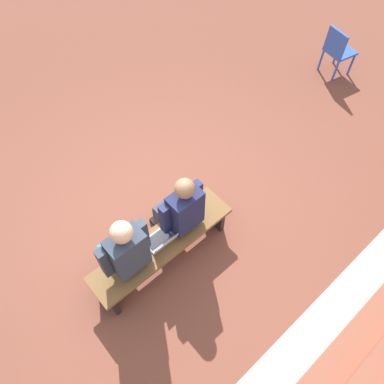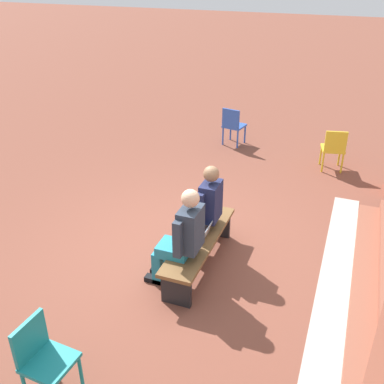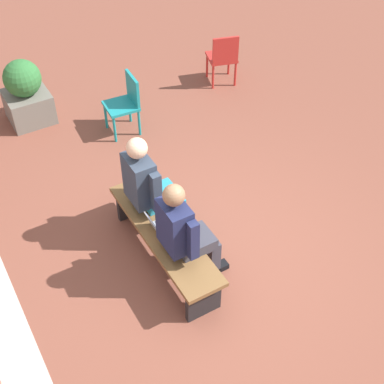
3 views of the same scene
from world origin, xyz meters
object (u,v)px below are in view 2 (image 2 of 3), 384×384
at_px(person_student, 203,208).
at_px(plastic_chair_by_pillar, 233,124).
at_px(person_adult, 182,236).
at_px(plastic_chair_near_bench_right, 334,147).
at_px(bench, 199,244).
at_px(laptop, 200,235).
at_px(plastic_chair_far_right, 42,355).

xyz_separation_m(person_student, plastic_chair_by_pillar, (-4.06, -0.75, -0.24)).
height_order(person_adult, plastic_chair_near_bench_right, person_adult).
bearing_deg(bench, laptop, 60.67).
distance_m(bench, plastic_chair_near_bench_right, 4.02).
relative_size(person_student, plastic_chair_far_right, 1.60).
height_order(bench, person_adult, person_adult).
height_order(laptop, plastic_chair_far_right, plastic_chair_far_right).
bearing_deg(plastic_chair_near_bench_right, person_student, -22.42).
distance_m(plastic_chair_by_pillar, plastic_chair_far_right, 6.76).
xyz_separation_m(plastic_chair_by_pillar, plastic_chair_far_right, (6.75, 0.14, 0.00)).
bearing_deg(person_student, plastic_chair_near_bench_right, 157.58).
height_order(person_student, plastic_chair_near_bench_right, person_student).
relative_size(person_student, plastic_chair_near_bench_right, 1.60).
distance_m(bench, plastic_chair_far_right, 2.47).
xyz_separation_m(laptop, plastic_chair_near_bench_right, (-3.79, 1.35, -0.02)).
bearing_deg(plastic_chair_by_pillar, person_adult, 8.81).
distance_m(plastic_chair_by_pillar, plastic_chair_near_bench_right, 2.26).
distance_m(bench, plastic_chair_by_pillar, 4.46).
bearing_deg(plastic_chair_far_right, laptop, 163.73).
distance_m(person_adult, plastic_chair_far_right, 2.05).
height_order(plastic_chair_far_right, plastic_chair_near_bench_right, same).
bearing_deg(bench, plastic_chair_near_bench_right, 160.22).
bearing_deg(laptop, bench, -119.33).
relative_size(person_adult, plastic_chair_by_pillar, 1.64).
bearing_deg(person_student, person_adult, -0.12).
distance_m(bench, person_student, 0.49).
relative_size(laptop, plastic_chair_by_pillar, 0.38).
distance_m(person_student, plastic_chair_far_right, 2.77).
xyz_separation_m(person_adult, plastic_chair_by_pillar, (-4.81, -0.75, -0.25)).
distance_m(person_student, plastic_chair_near_bench_right, 3.75).
xyz_separation_m(plastic_chair_far_right, plastic_chair_near_bench_right, (-6.16, 2.04, 0.00)).
distance_m(person_student, person_adult, 0.75).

